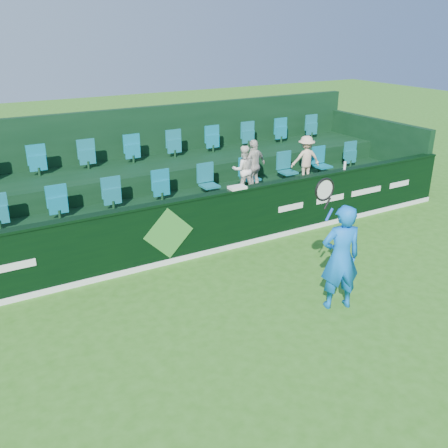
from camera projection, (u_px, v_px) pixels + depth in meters
ground at (280, 367)px, 7.29m from camera, size 60.00×60.00×0.00m
sponsor_hoarding at (167, 233)px, 10.24m from camera, size 16.00×0.25×1.35m
stand_tier_front at (147, 227)px, 11.23m from camera, size 16.00×2.00×0.80m
stand_tier_back at (118, 194)px, 12.66m from camera, size 16.00×1.80×1.30m
stand_rear at (111, 168)px, 12.81m from camera, size 16.00×4.10×2.60m
seat_row_front at (139, 193)px, 11.29m from camera, size 13.50×0.50×0.60m
seat_row_back at (111, 155)px, 12.55m from camera, size 13.50×0.50×0.60m
tennis_player at (340, 257)px, 8.51m from camera, size 1.23×0.66×2.55m
spectator_left at (243, 169)px, 12.07m from camera, size 0.67×0.58×1.17m
spectator_middle at (254, 165)px, 12.19m from camera, size 0.81×0.50×1.29m
spectator_right at (306, 159)px, 12.95m from camera, size 0.87×0.63×1.21m
towel at (237, 187)px, 10.77m from camera, size 0.37×0.24×0.06m
drinks_bottle at (345, 165)px, 12.18m from camera, size 0.06×0.06×0.20m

